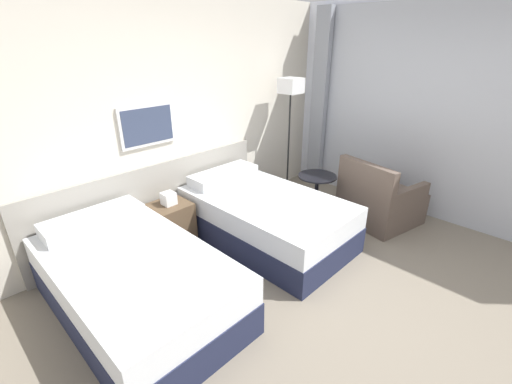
{
  "coord_description": "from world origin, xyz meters",
  "views": [
    {
      "loc": [
        -2.38,
        -1.12,
        2.2
      ],
      "look_at": [
        0.02,
        1.22,
        0.7
      ],
      "focal_mm": 24.0,
      "sensor_mm": 36.0,
      "label": 1
    }
  ],
  "objects_px": {
    "side_table": "(317,187)",
    "bed_near_window": "(265,217)",
    "bed_near_door": "(135,282)",
    "floor_lamp": "(291,96)",
    "armchair": "(379,202)",
    "nightstand": "(171,223)"
  },
  "relations": [
    {
      "from": "bed_near_door",
      "to": "bed_near_window",
      "type": "relative_size",
      "value": 1.0
    },
    {
      "from": "nightstand",
      "to": "armchair",
      "type": "distance_m",
      "value": 2.64
    },
    {
      "from": "bed_near_window",
      "to": "floor_lamp",
      "type": "bearing_deg",
      "value": 28.34
    },
    {
      "from": "side_table",
      "to": "bed_near_window",
      "type": "bearing_deg",
      "value": 175.07
    },
    {
      "from": "bed_near_window",
      "to": "side_table",
      "type": "xyz_separation_m",
      "value": [
        0.92,
        -0.08,
        0.12
      ]
    },
    {
      "from": "side_table",
      "to": "armchair",
      "type": "distance_m",
      "value": 0.82
    },
    {
      "from": "armchair",
      "to": "nightstand",
      "type": "bearing_deg",
      "value": 68.42
    },
    {
      "from": "bed_near_door",
      "to": "bed_near_window",
      "type": "bearing_deg",
      "value": 0.0
    },
    {
      "from": "bed_near_window",
      "to": "side_table",
      "type": "relative_size",
      "value": 3.38
    },
    {
      "from": "bed_near_door",
      "to": "bed_near_window",
      "type": "xyz_separation_m",
      "value": [
        1.65,
        0.0,
        0.0
      ]
    },
    {
      "from": "bed_near_window",
      "to": "floor_lamp",
      "type": "xyz_separation_m",
      "value": [
        1.2,
        0.65,
        1.2
      ]
    },
    {
      "from": "bed_near_window",
      "to": "armchair",
      "type": "height_order",
      "value": "armchair"
    },
    {
      "from": "floor_lamp",
      "to": "nightstand",
      "type": "bearing_deg",
      "value": 178.03
    },
    {
      "from": "floor_lamp",
      "to": "bed_near_door",
      "type": "bearing_deg",
      "value": -167.19
    },
    {
      "from": "bed_near_window",
      "to": "floor_lamp",
      "type": "distance_m",
      "value": 1.81
    },
    {
      "from": "side_table",
      "to": "floor_lamp",
      "type": "bearing_deg",
      "value": 69.02
    },
    {
      "from": "nightstand",
      "to": "bed_near_window",
      "type": "bearing_deg",
      "value": -41.03
    },
    {
      "from": "side_table",
      "to": "armchair",
      "type": "height_order",
      "value": "armchair"
    },
    {
      "from": "bed_near_door",
      "to": "side_table",
      "type": "relative_size",
      "value": 3.38
    },
    {
      "from": "bed_near_window",
      "to": "nightstand",
      "type": "bearing_deg",
      "value": 138.97
    },
    {
      "from": "bed_near_door",
      "to": "side_table",
      "type": "bearing_deg",
      "value": -1.77
    },
    {
      "from": "bed_near_door",
      "to": "floor_lamp",
      "type": "xyz_separation_m",
      "value": [
        2.84,
        0.65,
        1.2
      ]
    }
  ]
}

